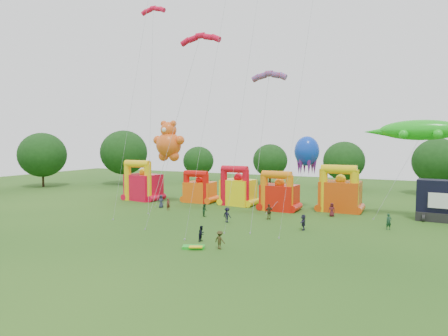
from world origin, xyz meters
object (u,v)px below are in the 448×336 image
at_px(bouncy_castle_2, 238,190).
at_px(octopus_kite, 293,180).
at_px(spectator_4, 269,212).
at_px(spectator_0, 161,201).
at_px(gecko_kite, 406,160).
at_px(bouncy_castle_0, 142,185).
at_px(teddy_bear_kite, 168,149).

distance_m(bouncy_castle_2, octopus_kite, 9.07).
bearing_deg(spectator_4, spectator_0, -49.24).
height_order(gecko_kite, spectator_0, gecko_kite).
distance_m(bouncy_castle_0, gecko_kite, 39.76).
xyz_separation_m(spectator_0, spectator_4, (17.12, -1.37, 0.03)).
height_order(bouncy_castle_0, spectator_0, bouncy_castle_0).
bearing_deg(spectator_0, spectator_4, -14.44).
height_order(bouncy_castle_2, spectator_4, bouncy_castle_2).
relative_size(bouncy_castle_2, spectator_4, 3.13).
bearing_deg(octopus_kite, spectator_0, -159.90).
relative_size(spectator_0, spectator_4, 0.97).
height_order(teddy_bear_kite, gecko_kite, teddy_bear_kite).
distance_m(teddy_bear_kite, octopus_kite, 19.86).
xyz_separation_m(bouncy_castle_2, octopus_kite, (8.83, -0.63, 2.00)).
xyz_separation_m(teddy_bear_kite, spectator_4, (18.46, -5.25, -7.54)).
height_order(bouncy_castle_0, octopus_kite, octopus_kite).
relative_size(bouncy_castle_0, gecko_kite, 0.53).
bearing_deg(spectator_0, bouncy_castle_0, 134.97).
distance_m(bouncy_castle_2, gecko_kite, 23.79).
bearing_deg(bouncy_castle_2, spectator_0, -141.60).
height_order(gecko_kite, spectator_4, gecko_kite).
xyz_separation_m(gecko_kite, spectator_0, (-32.27, -6.04, -6.48)).
bearing_deg(gecko_kite, bouncy_castle_0, -178.57).
relative_size(teddy_bear_kite, spectator_4, 6.70).
distance_m(teddy_bear_kite, spectator_4, 20.62).
bearing_deg(bouncy_castle_0, gecko_kite, 1.43).
height_order(spectator_0, spectator_4, spectator_4).
xyz_separation_m(teddy_bear_kite, gecko_kite, (33.61, 2.17, -1.08)).
bearing_deg(spectator_4, teddy_bear_kite, -60.51).
height_order(octopus_kite, spectator_4, octopus_kite).
bearing_deg(bouncy_castle_2, teddy_bear_kite, -162.36).
bearing_deg(bouncy_castle_2, gecko_kite, -2.81).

